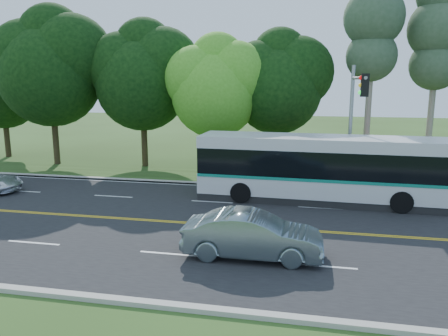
# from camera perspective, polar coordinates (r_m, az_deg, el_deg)

# --- Properties ---
(ground) EXTENTS (120.00, 120.00, 0.00)m
(ground) POSITION_cam_1_polar(r_m,az_deg,el_deg) (19.29, -2.44, -7.37)
(ground) COLOR #2B4416
(ground) RESTS_ON ground
(road) EXTENTS (60.00, 14.00, 0.02)m
(road) POSITION_cam_1_polar(r_m,az_deg,el_deg) (19.29, -2.44, -7.34)
(road) COLOR black
(road) RESTS_ON ground
(curb_north) EXTENTS (60.00, 0.30, 0.15)m
(curb_north) POSITION_cam_1_polar(r_m,az_deg,el_deg) (26.00, 1.32, -2.22)
(curb_north) COLOR #AAA79A
(curb_north) RESTS_ON ground
(curb_south) EXTENTS (60.00, 0.30, 0.15)m
(curb_south) POSITION_cam_1_polar(r_m,az_deg,el_deg) (13.00, -10.32, -16.98)
(curb_south) COLOR #AAA79A
(curb_south) RESTS_ON ground
(grass_verge) EXTENTS (60.00, 4.00, 0.10)m
(grass_verge) POSITION_cam_1_polar(r_m,az_deg,el_deg) (27.78, 1.98, -1.38)
(grass_verge) COLOR #2B4416
(grass_verge) RESTS_ON ground
(lane_markings) EXTENTS (57.60, 13.82, 0.00)m
(lane_markings) POSITION_cam_1_polar(r_m,az_deg,el_deg) (19.31, -2.72, -7.29)
(lane_markings) COLOR gold
(lane_markings) RESTS_ON road
(tree_row) EXTENTS (44.70, 9.10, 13.84)m
(tree_row) POSITION_cam_1_polar(r_m,az_deg,el_deg) (31.35, -6.51, 12.32)
(tree_row) COLOR black
(tree_row) RESTS_ON ground
(bougainvillea_hedge) EXTENTS (9.50, 2.25, 1.50)m
(bougainvillea_hedge) POSITION_cam_1_polar(r_m,az_deg,el_deg) (26.60, 17.13, -1.00)
(bougainvillea_hedge) COLOR maroon
(bougainvillea_hedge) RESTS_ON ground
(traffic_signal) EXTENTS (0.42, 6.10, 7.00)m
(traffic_signal) POSITION_cam_1_polar(r_m,az_deg,el_deg) (23.27, 16.65, 7.17)
(traffic_signal) COLOR gray
(traffic_signal) RESTS_ON ground
(transit_bus) EXTENTS (12.96, 3.21, 3.37)m
(transit_bus) POSITION_cam_1_polar(r_m,az_deg,el_deg) (22.97, 12.95, -0.22)
(transit_bus) COLOR silver
(transit_bus) RESTS_ON road
(sedan) EXTENTS (4.95, 1.77, 1.62)m
(sedan) POSITION_cam_1_polar(r_m,az_deg,el_deg) (15.64, 3.77, -8.74)
(sedan) COLOR slate
(sedan) RESTS_ON road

